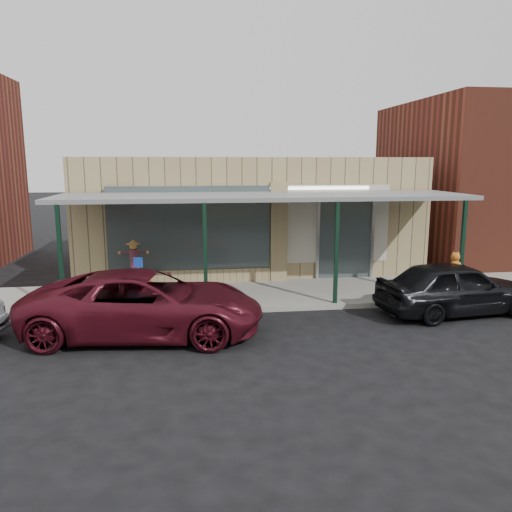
{
  "coord_description": "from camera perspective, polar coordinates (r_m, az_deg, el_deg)",
  "views": [
    {
      "loc": [
        -2.16,
        -10.96,
        4.05
      ],
      "look_at": [
        -0.38,
        2.6,
        1.46
      ],
      "focal_mm": 35.0,
      "sensor_mm": 36.0,
      "label": 1
    }
  ],
  "objects": [
    {
      "name": "sidewalk",
      "position": [
        15.24,
        0.91,
        -4.4
      ],
      "size": [
        40.0,
        3.2,
        0.15
      ],
      "primitive_type": "cube",
      "color": "gray",
      "rests_on": "ground"
    },
    {
      "name": "handicap_sign",
      "position": [
        14.14,
        -13.27,
        -2.03
      ],
      "size": [
        0.26,
        0.13,
        1.32
      ],
      "rotation": [
        0.0,
        0.0,
        -0.41
      ],
      "color": "gray",
      "rests_on": "sidewalk"
    },
    {
      "name": "barrel_scarecrow",
      "position": [
        15.9,
        -13.74,
        -1.85
      ],
      "size": [
        0.91,
        0.78,
        1.56
      ],
      "rotation": [
        0.0,
        0.0,
        0.39
      ],
      "color": "#522E20",
      "rests_on": "sidewalk"
    },
    {
      "name": "parked_sedan",
      "position": [
        14.43,
        21.87,
        -3.37
      ],
      "size": [
        4.45,
        2.22,
        1.56
      ],
      "rotation": [
        0.0,
        0.0,
        1.69
      ],
      "color": "black",
      "rests_on": "ground"
    },
    {
      "name": "awning",
      "position": [
        14.72,
        0.97,
        6.67
      ],
      "size": [
        12.0,
        3.0,
        3.04
      ],
      "color": "slate",
      "rests_on": "ground"
    },
    {
      "name": "car_maroon",
      "position": [
        12.04,
        -12.54,
        -5.36
      ],
      "size": [
        5.75,
        3.11,
        1.53
      ],
      "primitive_type": "imported",
      "rotation": [
        0.0,
        0.0,
        1.47
      ],
      "color": "#4E0F1B",
      "rests_on": "ground"
    },
    {
      "name": "barrel_pumpkin",
      "position": [
        14.88,
        -12.46,
        -3.69
      ],
      "size": [
        0.63,
        0.63,
        0.74
      ],
      "rotation": [
        0.0,
        0.0,
        -0.01
      ],
      "color": "#522E20",
      "rests_on": "sidewalk"
    },
    {
      "name": "ground",
      "position": [
        11.88,
        3.48,
        -9.23
      ],
      "size": [
        120.0,
        120.0,
        0.0
      ],
      "primitive_type": "plane",
      "color": "black",
      "rests_on": "ground"
    },
    {
      "name": "storefront",
      "position": [
        19.34,
        -1.06,
        4.91
      ],
      "size": [
        12.0,
        6.25,
        4.2
      ],
      "color": "#9C8B60",
      "rests_on": "ground"
    },
    {
      "name": "block_buildings_near",
      "position": [
        20.59,
        4.24,
        9.9
      ],
      "size": [
        61.0,
        8.0,
        8.0
      ],
      "color": "maroon",
      "rests_on": "ground"
    }
  ]
}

